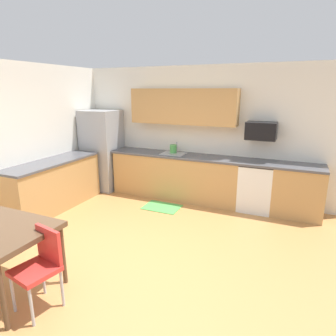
% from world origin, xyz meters
% --- Properties ---
extents(ground_plane, '(12.00, 12.00, 0.00)m').
position_xyz_m(ground_plane, '(0.00, 0.00, 0.00)').
color(ground_plane, '#B77F47').
extents(wall_back, '(5.80, 0.10, 2.70)m').
position_xyz_m(wall_back, '(0.00, 2.65, 1.35)').
color(wall_back, white).
rests_on(wall_back, ground).
extents(cabinet_run_back, '(2.70, 0.60, 0.90)m').
position_xyz_m(cabinet_run_back, '(-0.40, 2.30, 0.45)').
color(cabinet_run_back, tan).
rests_on(cabinet_run_back, ground).
extents(cabinet_run_back_right, '(0.85, 0.60, 0.90)m').
position_xyz_m(cabinet_run_back_right, '(1.97, 2.30, 0.45)').
color(cabinet_run_back_right, tan).
rests_on(cabinet_run_back_right, ground).
extents(cabinet_run_left, '(0.60, 2.00, 0.90)m').
position_xyz_m(cabinet_run_left, '(-2.30, 0.80, 0.45)').
color(cabinet_run_left, tan).
rests_on(cabinet_run_left, ground).
extents(countertop_back, '(4.80, 0.64, 0.04)m').
position_xyz_m(countertop_back, '(0.00, 2.30, 0.92)').
color(countertop_back, '#4C4C51').
rests_on(countertop_back, cabinet_run_back).
extents(countertop_left, '(0.64, 2.00, 0.04)m').
position_xyz_m(countertop_left, '(-2.30, 0.80, 0.92)').
color(countertop_left, '#4C4C51').
rests_on(countertop_left, cabinet_run_left).
extents(upper_cabinets_back, '(2.20, 0.34, 0.70)m').
position_xyz_m(upper_cabinets_back, '(-0.30, 2.43, 1.90)').
color(upper_cabinets_back, tan).
extents(refrigerator, '(0.76, 0.70, 1.79)m').
position_xyz_m(refrigerator, '(-2.18, 2.22, 0.89)').
color(refrigerator, '#9EA0A5').
rests_on(refrigerator, ground).
extents(oven_range, '(0.60, 0.60, 0.91)m').
position_xyz_m(oven_range, '(1.25, 2.30, 0.46)').
color(oven_range, white).
rests_on(oven_range, ground).
extents(microwave, '(0.54, 0.36, 0.32)m').
position_xyz_m(microwave, '(1.25, 2.40, 1.50)').
color(microwave, black).
extents(sink_basin, '(0.48, 0.40, 0.14)m').
position_xyz_m(sink_basin, '(-0.45, 2.30, 0.88)').
color(sink_basin, '#A5A8AD').
rests_on(sink_basin, countertop_back).
extents(sink_faucet, '(0.02, 0.02, 0.24)m').
position_xyz_m(sink_faucet, '(-0.45, 2.48, 1.04)').
color(sink_faucet, '#B2B5BA').
rests_on(sink_faucet, countertop_back).
extents(chair_near_table, '(0.47, 0.47, 0.85)m').
position_xyz_m(chair_near_table, '(-0.42, -1.28, 0.50)').
color(chair_near_table, red).
rests_on(chair_near_table, ground).
extents(floor_mat, '(0.70, 0.50, 0.01)m').
position_xyz_m(floor_mat, '(-0.42, 1.65, 0.01)').
color(floor_mat, '#4CA54C').
rests_on(floor_mat, ground).
extents(kettle, '(0.14, 0.14, 0.20)m').
position_xyz_m(kettle, '(-0.48, 2.35, 1.02)').
color(kettle, '#4CA54C').
rests_on(kettle, countertop_back).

